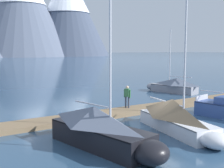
% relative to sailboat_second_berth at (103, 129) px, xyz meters
% --- Properties ---
extents(ground_plane, '(700.00, 700.00, 0.00)m').
position_rel_sailboat_second_berth_xyz_m(ground_plane, '(4.93, 2.04, -0.93)').
color(ground_plane, '#2D4C6B').
extents(mountain_east_summit, '(64.49, 64.49, 61.78)m').
position_rel_sailboat_second_berth_xyz_m(mountain_east_summit, '(36.61, 186.74, 31.59)').
color(mountain_east_summit, slate).
rests_on(mountain_east_summit, ground).
extents(mountain_rear_spur, '(58.54, 58.54, 60.72)m').
position_rel_sailboat_second_berth_xyz_m(mountain_rear_spur, '(68.10, 187.36, 31.32)').
color(mountain_rear_spur, '#424C60').
rests_on(mountain_rear_spur, ground).
extents(dock, '(27.57, 4.09, 0.30)m').
position_rel_sailboat_second_berth_xyz_m(dock, '(4.93, 6.04, -0.78)').
color(dock, '#846B4C').
rests_on(dock, ground).
extents(sailboat_second_berth, '(3.46, 6.93, 8.64)m').
position_rel_sailboat_second_berth_xyz_m(sailboat_second_berth, '(0.00, 0.00, 0.00)').
color(sailboat_second_berth, black).
rests_on(sailboat_second_berth, ground).
extents(sailboat_mid_dock_port, '(2.39, 7.01, 7.34)m').
position_rel_sailboat_second_berth_xyz_m(sailboat_mid_dock_port, '(4.99, 0.36, -0.06)').
color(sailboat_mid_dock_port, white).
rests_on(sailboat_mid_dock_port, ground).
extents(sailboat_far_berth, '(3.39, 6.24, 6.90)m').
position_rel_sailboat_second_berth_xyz_m(sailboat_far_berth, '(15.14, 12.70, -0.16)').
color(sailboat_far_berth, '#93939E').
rests_on(sailboat_far_berth, ground).
extents(person_on_dock, '(0.37, 0.53, 1.69)m').
position_rel_sailboat_second_berth_xyz_m(person_on_dock, '(5.45, 6.57, 0.33)').
color(person_on_dock, '#384256').
rests_on(person_on_dock, dock).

